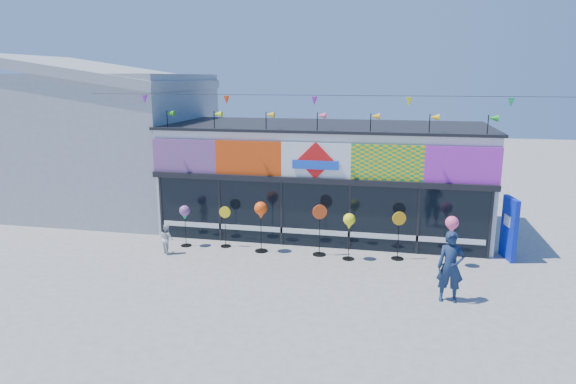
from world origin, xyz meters
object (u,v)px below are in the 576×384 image
(spinner_1, at_px, (225,226))
(child, at_px, (167,239))
(spinner_2, at_px, (261,212))
(spinner_4, at_px, (349,223))
(spinner_3, at_px, (320,229))
(spinner_6, at_px, (452,226))
(blue_sign, at_px, (509,228))
(spinner_5, at_px, (398,234))
(spinner_0, at_px, (185,214))
(adult_man, at_px, (451,267))

(spinner_1, bearing_deg, child, -147.79)
(spinner_2, height_order, spinner_4, spinner_2)
(spinner_3, distance_m, child, 5.19)
(spinner_6, relative_size, child, 1.60)
(spinner_3, relative_size, spinner_4, 1.12)
(spinner_4, bearing_deg, spinner_2, 177.02)
(spinner_4, bearing_deg, blue_sign, 13.09)
(blue_sign, distance_m, spinner_6, 2.27)
(spinner_5, height_order, child, spinner_5)
(spinner_2, xyz_separation_m, spinner_4, (3.01, -0.16, -0.16))
(spinner_5, distance_m, child, 7.76)
(spinner_0, xyz_separation_m, adult_man, (8.73, -2.85, -0.22))
(spinner_0, distance_m, spinner_4, 5.79)
(blue_sign, distance_m, adult_man, 4.45)
(spinner_2, relative_size, spinner_6, 1.07)
(adult_man, bearing_deg, spinner_6, 84.23)
(spinner_2, xyz_separation_m, spinner_6, (6.21, -0.12, -0.09))
(spinner_0, height_order, spinner_3, spinner_3)
(spinner_2, bearing_deg, spinner_4, -2.98)
(spinner_1, xyz_separation_m, child, (-1.71, -1.08, -0.26))
(adult_man, bearing_deg, spinner_2, 154.18)
(spinner_3, height_order, child, spinner_3)
(spinner_0, relative_size, spinner_6, 0.90)
(spinner_0, xyz_separation_m, child, (-0.31, -0.86, -0.67))
(spinner_2, height_order, spinner_6, spinner_2)
(spinner_4, distance_m, adult_man, 3.99)
(child, bearing_deg, spinner_1, -106.77)
(spinner_0, bearing_deg, spinner_3, 0.48)
(blue_sign, distance_m, spinner_4, 5.28)
(spinner_4, height_order, adult_man, adult_man)
(blue_sign, relative_size, spinner_2, 1.17)
(spinner_1, height_order, spinner_6, spinner_6)
(spinner_5, xyz_separation_m, spinner_6, (1.61, -0.32, 0.46))
(spinner_3, bearing_deg, spinner_2, -178.40)
(spinner_3, bearing_deg, spinner_5, 3.08)
(child, bearing_deg, spinner_5, -131.29)
(spinner_4, distance_m, spinner_6, 3.20)
(blue_sign, height_order, adult_man, blue_sign)
(spinner_4, xyz_separation_m, child, (-6.09, -0.68, -0.73))
(spinner_4, relative_size, adult_man, 0.81)
(spinner_1, distance_m, spinner_6, 7.61)
(spinner_5, bearing_deg, spinner_1, 179.60)
(spinner_3, xyz_separation_m, spinner_6, (4.20, -0.18, 0.39))
(spinner_0, height_order, spinner_1, spinner_0)
(blue_sign, xyz_separation_m, adult_man, (-2.19, -3.87, -0.07))
(spinner_5, height_order, spinner_6, spinner_6)
(spinner_5, distance_m, spinner_6, 1.71)
(blue_sign, relative_size, spinner_4, 1.32)
(spinner_1, bearing_deg, spinner_4, -5.14)
(spinner_2, bearing_deg, spinner_1, 170.16)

